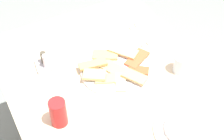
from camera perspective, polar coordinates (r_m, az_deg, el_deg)
The scene contains 9 objects.
dining_table at distance 1.53m, azimuth -0.41°, elevation -3.49°, with size 1.09×0.90×0.77m.
pide_platter at distance 1.48m, azimuth 0.67°, elevation 0.27°, with size 0.32×0.36×0.04m.
salad_plate_greens at distance 1.30m, azimuth 12.66°, elevation -10.10°, with size 0.24×0.24×0.05m.
soda_can at distance 1.27m, azimuth -9.42°, elevation -7.42°, with size 0.07×0.07×0.12m, color red.
drinking_glass at distance 1.50m, azimuth 12.14°, elevation 1.05°, with size 0.07×0.07×0.09m, color silver.
paper_napkin at distance 1.69m, azimuth 4.89°, elevation 6.14°, with size 0.12×0.12×0.00m, color white.
fork at distance 1.69m, azimuth 5.41°, elevation 6.42°, with size 0.19×0.02×0.01m, color silver.
spoon at distance 1.68m, azimuth 4.37°, elevation 6.07°, with size 0.17×0.02×0.01m, color silver.
condiment_caddy at distance 1.53m, azimuth -11.64°, elevation 1.30°, with size 0.10×0.10×0.08m.
Camera 1 is at (-0.89, 0.47, 1.83)m, focal length 52.02 mm.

